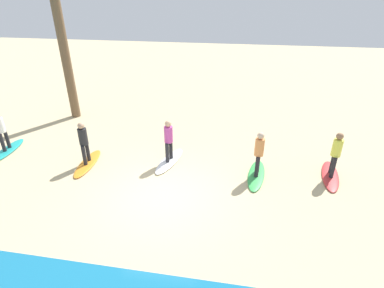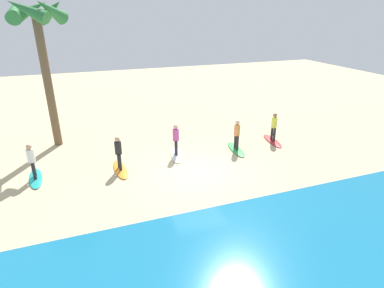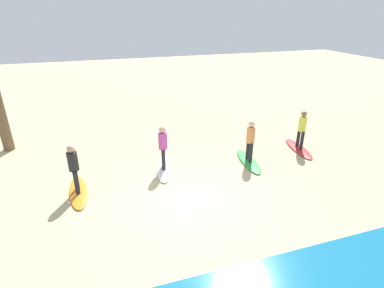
% 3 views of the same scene
% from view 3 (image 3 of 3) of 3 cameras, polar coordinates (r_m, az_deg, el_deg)
% --- Properties ---
extents(ground_plane, '(60.00, 60.00, 0.00)m').
position_cam_3_polar(ground_plane, '(9.82, -0.65, -10.30)').
color(ground_plane, '#CCB789').
extents(surfboard_red, '(0.86, 2.16, 0.09)m').
position_cam_3_polar(surfboard_red, '(13.79, 19.36, -0.83)').
color(surfboard_red, red).
rests_on(surfboard_red, ground).
extents(surfer_red, '(0.32, 0.46, 1.64)m').
position_cam_3_polar(surfer_red, '(13.42, 19.94, 3.01)').
color(surfer_red, '#232328').
rests_on(surfer_red, surfboard_red).
extents(surfboard_green, '(0.79, 2.15, 0.09)m').
position_cam_3_polar(surfboard_green, '(12.16, 10.54, -3.22)').
color(surfboard_green, green).
rests_on(surfboard_green, ground).
extents(surfer_green, '(0.32, 0.46, 1.64)m').
position_cam_3_polar(surfer_green, '(11.74, 10.90, 1.08)').
color(surfer_green, '#232328').
rests_on(surfer_green, surfboard_green).
extents(surfboard_white, '(1.00, 2.17, 0.09)m').
position_cam_3_polar(surfboard_white, '(11.49, -5.29, -4.59)').
color(surfboard_white, white).
rests_on(surfboard_white, ground).
extents(surfer_white, '(0.32, 0.45, 1.64)m').
position_cam_3_polar(surfer_white, '(11.05, -5.48, -0.08)').
color(surfer_white, '#232328').
rests_on(surfer_white, surfboard_white).
extents(surfboard_orange, '(0.68, 2.13, 0.09)m').
position_cam_3_polar(surfboard_orange, '(10.75, -20.55, -8.43)').
color(surfboard_orange, orange).
rests_on(surfboard_orange, ground).
extents(surfer_orange, '(0.32, 0.46, 1.64)m').
position_cam_3_polar(surfer_orange, '(10.27, -21.35, -3.75)').
color(surfer_orange, '#232328').
rests_on(surfer_orange, surfboard_orange).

